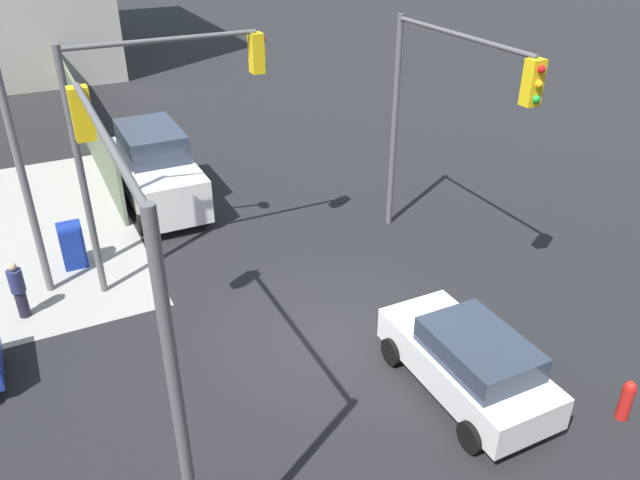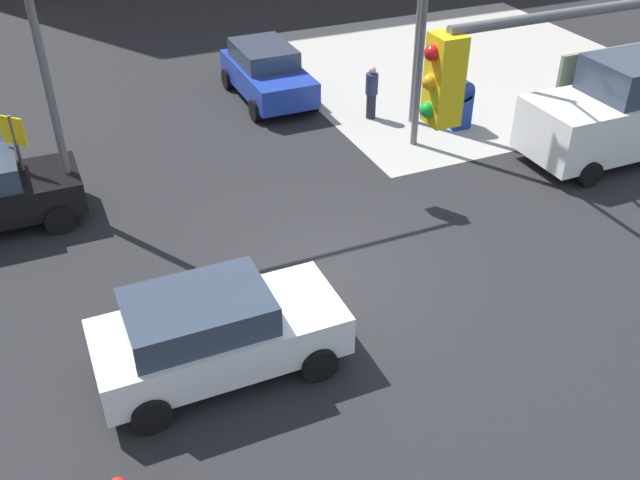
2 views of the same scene
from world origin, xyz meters
The scene contains 11 objects.
ground_plane centered at (0.00, 0.00, 0.00)m, with size 120.00×120.00×0.00m, color black.
construction_fence centered at (19.40, 3.20, 1.20)m, with size 22.81×0.12×2.40m, color #607056.
traffic_signal_nw_corner centered at (-2.14, 4.50, 4.67)m, with size 6.12×0.36×6.50m.
traffic_signal_se_corner centered at (2.35, -4.50, 4.64)m, with size 5.62×0.36×6.50m.
traffic_signal_ne_corner centered at (4.50, 2.59, 4.60)m, with size 0.36×5.06×6.50m.
street_lamp_corner centered at (5.13, 5.44, 4.70)m, with size 0.82×2.64×8.00m.
mailbox_blue centered at (6.20, 5.00, 0.76)m, with size 0.56×0.64×1.43m.
fire_hydrant centered at (-5.00, -4.20, 0.49)m, with size 0.26×0.26×0.94m.
coupe_white centered at (-2.96, -1.78, 0.84)m, with size 4.15×2.02×1.62m.
van_white_delivery centered at (9.23, 1.80, 1.28)m, with size 5.40×2.32×2.62m.
pedestrian_crossing centered at (4.20, 6.50, 0.80)m, with size 0.36×0.36×1.56m.
Camera 1 is at (-10.69, 5.50, 9.40)m, focal length 35.00 mm.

